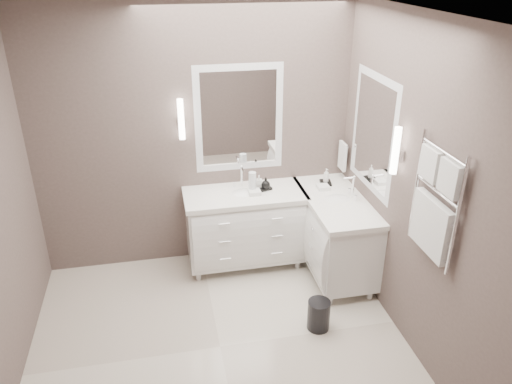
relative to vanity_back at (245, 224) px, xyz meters
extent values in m
cube|color=beige|center=(-0.45, -1.23, -0.49)|extent=(3.20, 3.00, 0.01)
cube|color=white|center=(-0.45, -1.23, 2.22)|extent=(3.20, 3.00, 0.01)
cube|color=#574945|center=(-0.45, 0.28, 0.86)|extent=(3.20, 0.01, 2.70)
cube|color=#574945|center=(-0.45, -2.73, 0.86)|extent=(3.20, 0.01, 2.70)
cube|color=#574945|center=(1.15, -1.23, 0.86)|extent=(0.01, 3.00, 2.70)
cube|color=white|center=(0.00, 0.00, -0.04)|extent=(1.20, 0.55, 0.70)
cube|color=white|center=(0.00, 0.00, 0.34)|extent=(1.24, 0.59, 0.05)
ellipsoid|color=white|center=(0.00, 0.00, 0.32)|extent=(0.36, 0.28, 0.12)
cylinder|color=white|center=(0.00, 0.16, 0.47)|extent=(0.02, 0.02, 0.22)
cube|color=white|center=(0.88, -0.33, -0.04)|extent=(0.55, 1.20, 0.70)
cube|color=white|center=(0.88, -0.33, 0.34)|extent=(0.59, 1.24, 0.05)
ellipsoid|color=white|center=(0.88, -0.33, 0.32)|extent=(0.36, 0.28, 0.12)
cylinder|color=white|center=(1.04, -0.33, 0.47)|extent=(0.02, 0.02, 0.22)
cube|color=white|center=(0.00, 0.26, 1.06)|extent=(0.90, 0.02, 1.10)
cube|color=white|center=(0.00, 0.26, 1.06)|extent=(0.77, 0.02, 0.96)
cube|color=white|center=(1.14, -0.43, 1.06)|extent=(0.02, 0.90, 1.10)
cube|color=white|center=(1.14, -0.43, 1.06)|extent=(0.02, 0.90, 0.96)
cube|color=white|center=(-0.58, 0.20, 1.06)|extent=(0.05, 0.05, 0.10)
cylinder|color=white|center=(-0.58, 0.20, 1.11)|extent=(0.06, 0.06, 0.40)
cube|color=white|center=(1.08, -1.01, 1.06)|extent=(0.05, 0.05, 0.10)
cylinder|color=white|center=(1.08, -1.01, 1.11)|extent=(0.06, 0.06, 0.40)
cylinder|color=white|center=(1.10, 0.13, 0.76)|extent=(0.02, 0.22, 0.02)
cube|color=white|center=(1.08, 0.13, 0.62)|extent=(0.03, 0.17, 0.30)
cylinder|color=white|center=(1.10, -1.90, 0.96)|extent=(0.03, 0.03, 0.90)
cylinder|color=white|center=(1.10, -1.35, 0.96)|extent=(0.03, 0.03, 0.90)
cube|color=white|center=(1.10, -1.76, 1.19)|extent=(0.06, 0.22, 0.24)
cube|color=white|center=(1.10, -1.50, 1.19)|extent=(0.06, 0.22, 0.24)
cube|color=white|center=(1.10, -1.63, 0.75)|extent=(0.06, 0.46, 0.42)
cylinder|color=black|center=(0.45, -1.16, -0.34)|extent=(0.21, 0.21, 0.28)
cube|color=black|center=(0.19, 0.04, 0.38)|extent=(0.20, 0.17, 0.03)
cube|color=black|center=(0.88, 0.04, 0.38)|extent=(0.13, 0.16, 0.02)
cylinder|color=silver|center=(0.08, 0.00, 0.47)|extent=(0.09, 0.09, 0.22)
imported|color=white|center=(0.16, 0.06, 0.45)|extent=(0.07, 0.07, 0.12)
imported|color=black|center=(0.22, 0.01, 0.45)|extent=(0.10, 0.10, 0.11)
imported|color=white|center=(0.88, 0.04, 0.46)|extent=(0.07, 0.07, 0.15)
camera|label=1|loc=(-0.82, -4.50, 2.58)|focal=35.00mm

